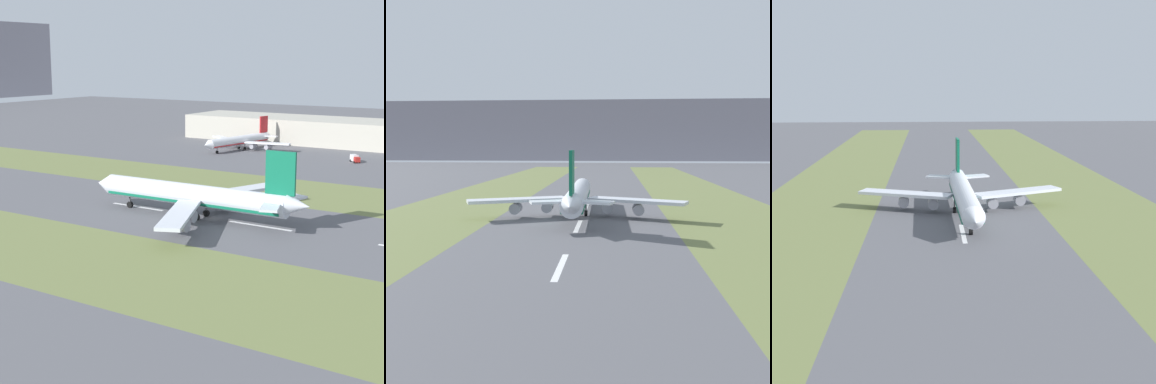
{
  "view_description": "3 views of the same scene",
  "coord_description": "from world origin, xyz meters",
  "views": [
    {
      "loc": [
        -144.71,
        -87.08,
        42.99
      ],
      "look_at": [
        -1.59,
        5.64,
        7.0
      ],
      "focal_mm": 60.0,
      "sensor_mm": 36.0,
      "label": 1
    },
    {
      "loc": [
        9.23,
        -131.68,
        21.6
      ],
      "look_at": [
        -1.59,
        5.64,
        7.0
      ],
      "focal_mm": 42.0,
      "sensor_mm": 36.0,
      "label": 2
    },
    {
      "loc": [
        8.61,
        159.68,
        38.11
      ],
      "look_at": [
        -1.59,
        5.64,
        7.0
      ],
      "focal_mm": 50.0,
      "sensor_mm": 36.0,
      "label": 3
    }
  ],
  "objects": [
    {
      "name": "grass_median_east",
      "position": [
        45.0,
        0.0,
        0.0
      ],
      "size": [
        40.0,
        600.0,
        0.01
      ],
      "primitive_type": "cube",
      "color": "olive",
      "rests_on": "ground"
    },
    {
      "name": "grass_median_west",
      "position": [
        -45.0,
        0.0,
        0.0
      ],
      "size": [
        40.0,
        600.0,
        0.01
      ],
      "primitive_type": "cube",
      "color": "olive",
      "rests_on": "ground"
    },
    {
      "name": "centreline_dash_mid",
      "position": [
        0.0,
        -14.36,
        0.01
      ],
      "size": [
        1.2,
        18.0,
        0.01
      ],
      "primitive_type": "cube",
      "color": "silver",
      "rests_on": "ground"
    },
    {
      "name": "centreline_dash_near",
      "position": [
        0.0,
        -54.36,
        0.01
      ],
      "size": [
        1.2,
        18.0,
        0.01
      ],
      "primitive_type": "cube",
      "color": "silver",
      "rests_on": "ground"
    },
    {
      "name": "mountain_ridge",
      "position": [
        0.0,
        520.0,
        39.92
      ],
      "size": [
        800.0,
        120.0,
        79.85
      ],
      "primitive_type": "cube",
      "color": "gray",
      "rests_on": "ground"
    },
    {
      "name": "ground_plane",
      "position": [
        0.0,
        0.0,
        0.0
      ],
      "size": [
        800.0,
        800.0,
        0.0
      ],
      "primitive_type": "plane",
      "color": "#56565B"
    },
    {
      "name": "airplane_main_jet",
      "position": [
        -1.56,
        3.74,
        6.02
      ],
      "size": [
        64.12,
        67.09,
        20.2
      ],
      "color": "silver",
      "rests_on": "ground"
    },
    {
      "name": "centreline_dash_far",
      "position": [
        0.0,
        25.64,
        0.01
      ],
      "size": [
        1.2,
        18.0,
        0.01
      ],
      "primitive_type": "cube",
      "color": "silver",
      "rests_on": "ground"
    }
  ]
}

